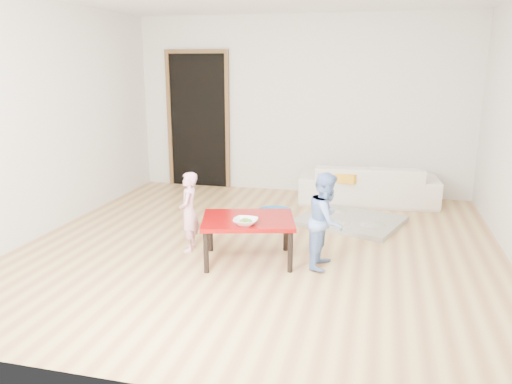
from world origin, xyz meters
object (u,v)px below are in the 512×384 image
at_px(red_table, 248,240).
at_px(child_pink, 189,212).
at_px(sofa, 368,184).
at_px(bowl, 246,222).
at_px(child_blue, 326,220).
at_px(basin, 275,215).

relative_size(red_table, child_pink, 1.06).
distance_m(sofa, bowl, 2.87).
height_order(red_table, bowl, bowl).
relative_size(bowl, child_pink, 0.27).
xyz_separation_m(red_table, child_blue, (0.75, 0.06, 0.24)).
relative_size(sofa, child_blue, 2.04).
bearing_deg(child_blue, sofa, -0.87).
bearing_deg(child_pink, bowl, 52.64).
relative_size(bowl, basin, 0.53).
xyz_separation_m(bowl, child_pink, (-0.70, 0.33, -0.05)).
relative_size(sofa, bowl, 8.33).
bearing_deg(red_table, sofa, 66.75).
height_order(red_table, child_pink, child_pink).
distance_m(red_table, child_pink, 0.71).
bearing_deg(sofa, child_pink, 48.65).
xyz_separation_m(red_table, child_pink, (-0.67, 0.14, 0.20)).
height_order(child_pink, child_blue, child_blue).
relative_size(child_pink, basin, 1.95).
distance_m(sofa, red_table, 2.70).
bearing_deg(child_blue, red_table, 101.11).
distance_m(sofa, child_pink, 2.91).
distance_m(sofa, basin, 1.58).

